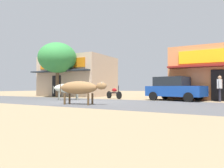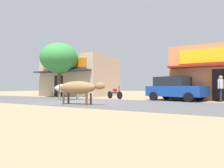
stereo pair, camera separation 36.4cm
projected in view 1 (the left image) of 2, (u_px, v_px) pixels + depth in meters
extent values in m
plane|color=#937C5B|center=(84.00, 102.00, 12.96)|extent=(80.00, 80.00, 0.00)
cube|color=#4F5053|center=(84.00, 102.00, 12.96)|extent=(72.00, 6.42, 0.00)
cube|color=#C3A78D|center=(78.00, 77.00, 22.79)|extent=(7.20, 5.23, 4.18)
cube|color=orange|center=(61.00, 64.00, 20.47)|extent=(5.76, 0.10, 0.90)
cube|color=#262D38|center=(58.00, 71.00, 20.11)|extent=(6.92, 0.90, 0.12)
cube|color=black|center=(56.00, 86.00, 20.78)|extent=(1.10, 0.06, 2.10)
cube|color=black|center=(220.00, 85.00, 13.72)|extent=(1.10, 0.06, 2.10)
cylinder|color=brown|center=(57.00, 84.00, 19.24)|extent=(0.32, 0.32, 2.53)
ellipsoid|color=#34883F|center=(57.00, 58.00, 19.28)|extent=(3.53, 3.53, 2.82)
cube|color=#18439E|center=(176.00, 91.00, 14.24)|extent=(4.06, 2.57, 0.70)
cube|color=#1E2328|center=(172.00, 82.00, 14.43)|extent=(2.37, 2.08, 0.64)
cylinder|color=black|center=(198.00, 96.00, 14.13)|extent=(0.62, 0.30, 0.60)
cylinder|color=black|center=(188.00, 97.00, 12.74)|extent=(0.62, 0.30, 0.60)
cylinder|color=black|center=(165.00, 95.00, 15.73)|extent=(0.62, 0.30, 0.60)
cylinder|color=black|center=(153.00, 96.00, 14.33)|extent=(0.62, 0.30, 0.60)
cylinder|color=black|center=(119.00, 95.00, 15.96)|extent=(0.58, 0.32, 0.60)
cylinder|color=black|center=(109.00, 95.00, 16.99)|extent=(0.58, 0.32, 0.60)
cylinder|color=black|center=(114.00, 93.00, 16.48)|extent=(1.22, 0.62, 0.10)
ellipsoid|color=#A51419|center=(114.00, 90.00, 16.44)|extent=(0.61, 0.45, 0.28)
cylinder|color=black|center=(118.00, 89.00, 16.02)|extent=(0.06, 0.06, 0.60)
ellipsoid|color=beige|center=(68.00, 88.00, 14.79)|extent=(1.75, 1.89, 0.65)
ellipsoid|color=beige|center=(85.00, 87.00, 15.22)|extent=(0.58, 0.61, 0.36)
cone|color=beige|center=(85.00, 85.00, 15.33)|extent=(0.06, 0.06, 0.12)
cone|color=beige|center=(86.00, 85.00, 15.15)|extent=(0.06, 0.06, 0.12)
cylinder|color=gray|center=(76.00, 96.00, 15.20)|extent=(0.11, 0.11, 0.58)
cylinder|color=gray|center=(78.00, 96.00, 14.80)|extent=(0.11, 0.11, 0.58)
cylinder|color=gray|center=(59.00, 96.00, 14.76)|extent=(0.11, 0.11, 0.58)
cylinder|color=gray|center=(59.00, 96.00, 14.35)|extent=(0.11, 0.11, 0.58)
cylinder|color=gray|center=(53.00, 90.00, 14.43)|extent=(0.05, 0.05, 0.52)
ellipsoid|color=olive|center=(79.00, 88.00, 10.92)|extent=(2.21, 1.04, 0.69)
ellipsoid|color=olive|center=(102.00, 86.00, 10.48)|extent=(0.60, 0.37, 0.36)
cone|color=beige|center=(103.00, 82.00, 10.56)|extent=(0.06, 0.06, 0.12)
cone|color=beige|center=(102.00, 82.00, 10.38)|extent=(0.06, 0.06, 0.12)
cylinder|color=brown|center=(92.00, 99.00, 10.91)|extent=(0.11, 0.11, 0.60)
cylinder|color=brown|center=(88.00, 99.00, 10.45)|extent=(0.11, 0.11, 0.60)
cylinder|color=brown|center=(70.00, 98.00, 11.37)|extent=(0.11, 0.11, 0.60)
cylinder|color=brown|center=(65.00, 99.00, 10.91)|extent=(0.11, 0.11, 0.60)
cylinder|color=brown|center=(60.00, 89.00, 11.29)|extent=(0.05, 0.05, 0.55)
cylinder|color=#262633|center=(220.00, 95.00, 13.19)|extent=(0.14, 0.14, 0.84)
cylinder|color=#262633|center=(220.00, 95.00, 13.03)|extent=(0.14, 0.14, 0.84)
cube|color=silver|center=(220.00, 84.00, 13.12)|extent=(0.31, 0.43, 0.59)
sphere|color=tan|center=(220.00, 77.00, 13.13)|extent=(0.23, 0.23, 0.23)
cylinder|color=silver|center=(220.00, 83.00, 13.35)|extent=(0.09, 0.09, 0.53)
cylinder|color=silver|center=(220.00, 83.00, 12.89)|extent=(0.09, 0.09, 0.53)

